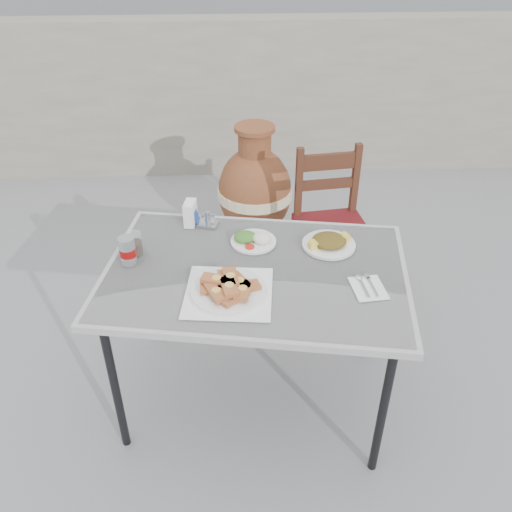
{
  "coord_description": "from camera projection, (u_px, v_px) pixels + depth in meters",
  "views": [
    {
      "loc": [
        -0.01,
        -1.76,
        1.99
      ],
      "look_at": [
        0.08,
        0.04,
        0.76
      ],
      "focal_mm": 38.0,
      "sensor_mm": 36.0,
      "label": 1
    }
  ],
  "objects": [
    {
      "name": "ground",
      "position": [
        239.0,
        393.0,
        2.57
      ],
      "size": [
        80.0,
        80.0,
        0.0
      ],
      "primitive_type": "plane",
      "color": "slate",
      "rests_on": "ground"
    },
    {
      "name": "cutlery_napkin",
      "position": [
        367.0,
        286.0,
        2.06
      ],
      "size": [
        0.13,
        0.17,
        0.01
      ],
      "rotation": [
        0.0,
        0.0,
        0.09
      ],
      "color": "white",
      "rests_on": "cafe_table"
    },
    {
      "name": "condiment_caddy",
      "position": [
        208.0,
        221.0,
        2.42
      ],
      "size": [
        0.11,
        0.09,
        0.06
      ],
      "rotation": [
        0.0,
        0.0,
        -0.3
      ],
      "color": "silver",
      "rests_on": "cafe_table"
    },
    {
      "name": "chair",
      "position": [
        331.0,
        224.0,
        3.0
      ],
      "size": [
        0.42,
        0.42,
        0.85
      ],
      "rotation": [
        0.0,
        0.0,
        0.12
      ],
      "color": "#391C0F",
      "rests_on": "ground"
    },
    {
      "name": "salad_rice_plate",
      "position": [
        253.0,
        239.0,
        2.3
      ],
      "size": [
        0.2,
        0.2,
        0.05
      ],
      "color": "white",
      "rests_on": "cafe_table"
    },
    {
      "name": "napkin_holder",
      "position": [
        190.0,
        213.0,
        2.41
      ],
      "size": [
        0.07,
        0.1,
        0.11
      ],
      "rotation": [
        0.0,
        0.0,
        -0.16
      ],
      "color": "white",
      "rests_on": "cafe_table"
    },
    {
      "name": "pide_plate",
      "position": [
        228.0,
        287.0,
        2.01
      ],
      "size": [
        0.35,
        0.35,
        0.07
      ],
      "rotation": [
        0.0,
        0.0,
        -0.1
      ],
      "color": "white",
      "rests_on": "cafe_table"
    },
    {
      "name": "soda_can",
      "position": [
        128.0,
        251.0,
        2.15
      ],
      "size": [
        0.07,
        0.07,
        0.12
      ],
      "color": "silver",
      "rests_on": "cafe_table"
    },
    {
      "name": "cola_glass",
      "position": [
        135.0,
        245.0,
        2.22
      ],
      "size": [
        0.07,
        0.07,
        0.1
      ],
      "color": "white",
      "rests_on": "cafe_table"
    },
    {
      "name": "back_wall",
      "position": [
        229.0,
        98.0,
        4.3
      ],
      "size": [
        6.0,
        0.25,
        1.2
      ],
      "primitive_type": "cube",
      "color": "gray",
      "rests_on": "ground"
    },
    {
      "name": "salad_chopped_plate",
      "position": [
        329.0,
        242.0,
        2.28
      ],
      "size": [
        0.23,
        0.23,
        0.05
      ],
      "color": "white",
      "rests_on": "cafe_table"
    },
    {
      "name": "cafe_table",
      "position": [
        255.0,
        279.0,
        2.18
      ],
      "size": [
        1.32,
        1.0,
        0.73
      ],
      "rotation": [
        0.0,
        0.0,
        -0.17
      ],
      "color": "black",
      "rests_on": "ground"
    },
    {
      "name": "terracotta_urn",
      "position": [
        255.0,
        193.0,
        3.43
      ],
      "size": [
        0.47,
        0.47,
        0.83
      ],
      "color": "brown",
      "rests_on": "ground"
    }
  ]
}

